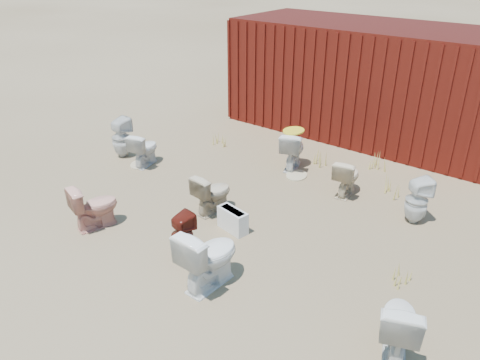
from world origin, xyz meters
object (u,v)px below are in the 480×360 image
Objects in this scene: toilet_front_maroon at (183,236)px; toilet_back_beige_right at (347,177)px; toilet_back_a at (121,138)px; toilet_back_beige_left at (213,193)px; shipping_container at (369,80)px; toilet_back_e at (417,200)px; toilet_front_a at (144,149)px; toilet_back_yellowlid at (293,150)px; toilet_front_pink at (95,206)px; toilet_front_e at (398,325)px; loose_tank at (233,220)px; toilet_front_c at (209,257)px.

toilet_front_maroon is 3.18m from toilet_back_beige_right.
toilet_back_a is 2.96m from toilet_back_beige_left.
shipping_container is 4.06m from toilet_back_e.
toilet_front_a is at bearing -120.50° from shipping_container.
toilet_back_beige_right is at bearing -164.40° from toilet_back_a.
toilet_back_beige_left is (2.91, -0.54, -0.07)m from toilet_back_a.
toilet_back_e is (2.58, -0.53, 0.01)m from toilet_back_yellowlid.
toilet_back_e reaches higher than toilet_front_maroon.
toilet_front_a is at bearing -44.77° from toilet_front_pink.
toilet_back_a is (-1.81, 1.97, 0.06)m from toilet_front_pink.
toilet_back_a reaches higher than toilet_front_pink.
toilet_front_e is 2.95m from loose_tank.
toilet_back_yellowlid is 1.49× the size of loose_tank.
loose_tank is (0.12, 0.94, -0.16)m from toilet_front_maroon.
toilet_front_c is (2.27, 0.04, 0.07)m from toilet_front_pink.
toilet_back_a reaches higher than toilet_back_beige_right.
toilet_front_e reaches higher than toilet_front_maroon.
shipping_container is at bearing -87.72° from toilet_back_beige_left.
toilet_back_beige_right is (0.92, 3.05, -0.00)m from toilet_front_maroon.
shipping_container reaches higher than toilet_front_c.
shipping_container reaches higher than toilet_front_e.
toilet_front_c is at bearing -11.70° from toilet_front_e.
shipping_container is at bearing 103.35° from loose_tank.
toilet_back_yellowlid is (0.09, 2.23, 0.03)m from toilet_back_beige_left.
toilet_front_e is at bearing 115.35° from toilet_back_yellowlid.
toilet_back_beige_left is 0.91× the size of toilet_back_yellowlid.
toilet_back_e is (5.58, 1.16, -0.03)m from toilet_back_a.
toilet_back_yellowlid is at bearing -71.64° from toilet_front_c.
toilet_back_a is at bearing 53.71° from toilet_back_e.
shipping_container is at bearing -83.30° from toilet_front_e.
toilet_back_beige_right is (1.41, 1.88, -0.01)m from toilet_back_beige_left.
toilet_front_pink is at bearing 44.52° from toilet_back_beige_right.
toilet_front_a is 3.22m from toilet_front_maroon.
toilet_front_c reaches higher than toilet_back_e.
toilet_front_c reaches higher than loose_tank.
toilet_back_a is (-6.35, 1.56, 0.03)m from toilet_front_e.
toilet_back_yellowlid is (3.00, 1.69, -0.04)m from toilet_back_a.
shipping_container is at bearing -87.28° from toilet_front_pink.
toilet_front_pink is 1.07× the size of toilet_back_beige_right.
toilet_front_pink is 0.95× the size of toilet_back_yellowlid.
toilet_front_e is 1.13× the size of toilet_back_beige_right.
toilet_back_a is 3.44m from toilet_back_yellowlid.
toilet_front_a is at bearing -7.74° from toilet_back_beige_left.
toilet_front_a is 0.95× the size of toilet_front_pink.
toilet_front_c reaches higher than toilet_front_pink.
toilet_front_e reaches higher than toilet_back_beige_right.
toilet_back_beige_right is (1.09, -3.03, -0.87)m from shipping_container.
loose_tank is (0.52, -2.46, -0.20)m from toilet_back_yellowlid.
toilet_front_pink is at bearing -15.87° from toilet_front_e.
toilet_back_yellowlid is at bearing -152.26° from toilet_back_a.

